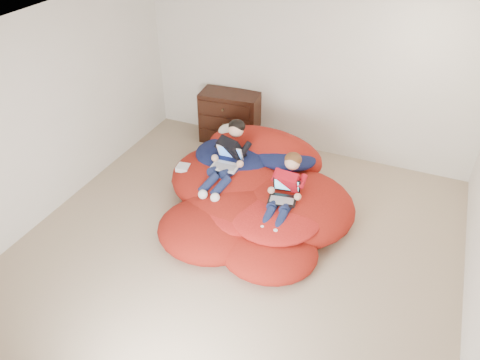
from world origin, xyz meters
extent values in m
cube|color=tan|center=(0.00, 0.00, -0.12)|extent=(5.10, 5.10, 0.25)
cube|color=silver|center=(0.00, 2.51, 1.25)|extent=(5.10, 0.02, 2.50)
cube|color=silver|center=(0.00, -2.51, 1.25)|extent=(5.10, 0.02, 2.50)
cube|color=silver|center=(-2.51, 0.00, 1.25)|extent=(0.02, 5.10, 2.50)
cube|color=white|center=(0.00, 0.00, 2.51)|extent=(5.10, 5.10, 0.02)
cube|color=black|center=(-1.14, 2.26, 0.41)|extent=(0.95, 0.54, 0.82)
cube|color=black|center=(-1.14, 2.02, 0.16)|extent=(0.82, 0.10, 0.20)
cylinder|color=#4C3F26|center=(-1.14, 2.00, 0.16)|extent=(0.04, 0.06, 0.03)
cube|color=black|center=(-1.14, 2.02, 0.41)|extent=(0.82, 0.10, 0.20)
cylinder|color=#4C3F26|center=(-1.14, 2.00, 0.41)|extent=(0.04, 0.06, 0.03)
cube|color=black|center=(-1.14, 2.02, 0.66)|extent=(0.82, 0.10, 0.20)
cylinder|color=#4C3F26|center=(-1.14, 2.00, 0.66)|extent=(0.04, 0.06, 0.03)
ellipsoid|color=#A31C12|center=(-0.49, 0.95, 0.22)|extent=(1.75, 1.57, 0.63)
ellipsoid|color=#A31C12|center=(0.41, 0.72, 0.20)|extent=(1.60, 1.55, 0.58)
ellipsoid|color=#A31C12|center=(-0.10, 0.39, 0.18)|extent=(1.59, 1.27, 0.51)
ellipsoid|color=#A31C12|center=(-0.37, -0.04, 0.14)|extent=(1.28, 1.17, 0.43)
ellipsoid|color=#A31C12|center=(0.40, -0.08, 0.13)|extent=(1.15, 1.05, 0.38)
ellipsoid|color=#A31C12|center=(-0.25, 1.45, 0.40)|extent=(1.69, 0.75, 0.75)
ellipsoid|color=#131A43|center=(-0.58, 1.12, 0.48)|extent=(1.06, 0.87, 0.27)
ellipsoid|color=#131A43|center=(0.07, 1.31, 0.52)|extent=(0.91, 0.64, 0.22)
ellipsoid|color=red|center=(0.34, 0.32, 0.34)|extent=(1.13, 1.13, 0.20)
ellipsoid|color=red|center=(-0.13, 0.18, 0.30)|extent=(0.89, 0.80, 0.16)
ellipsoid|color=beige|center=(-0.75, 1.46, 0.62)|extent=(0.39, 0.25, 0.25)
cube|color=black|center=(-0.50, 0.95, 0.66)|extent=(0.38, 0.42, 0.44)
sphere|color=tan|center=(-0.50, 1.06, 0.93)|extent=(0.20, 0.20, 0.20)
ellipsoid|color=black|center=(-0.50, 1.09, 0.96)|extent=(0.23, 0.21, 0.17)
cylinder|color=#131C3E|center=(-0.59, 0.69, 0.51)|extent=(0.23, 0.35, 0.18)
cylinder|color=#131C3E|center=(-0.59, 0.40, 0.48)|extent=(0.21, 0.33, 0.21)
sphere|color=white|center=(-0.59, 0.23, 0.42)|extent=(0.12, 0.12, 0.12)
cylinder|color=#131C3E|center=(-0.42, 0.69, 0.51)|extent=(0.23, 0.35, 0.18)
cylinder|color=#131C3E|center=(-0.42, 0.40, 0.48)|extent=(0.21, 0.33, 0.21)
sphere|color=white|center=(-0.42, 0.23, 0.42)|extent=(0.12, 0.12, 0.12)
cube|color=#B50F1C|center=(0.38, 0.63, 0.59)|extent=(0.28, 0.32, 0.41)
sphere|color=tan|center=(0.38, 0.73, 0.84)|extent=(0.19, 0.19, 0.19)
ellipsoid|color=#4F2E15|center=(0.38, 0.75, 0.87)|extent=(0.21, 0.20, 0.16)
cylinder|color=#131C3E|center=(0.30, 0.39, 0.44)|extent=(0.14, 0.31, 0.17)
cylinder|color=#131C3E|center=(0.30, 0.12, 0.42)|extent=(0.11, 0.30, 0.19)
sphere|color=white|center=(0.30, -0.03, 0.37)|extent=(0.11, 0.11, 0.11)
cylinder|color=#131C3E|center=(0.45, 0.39, 0.44)|extent=(0.14, 0.31, 0.17)
cylinder|color=#131C3E|center=(0.45, 0.12, 0.42)|extent=(0.11, 0.30, 0.19)
sphere|color=white|center=(0.45, -0.03, 0.37)|extent=(0.11, 0.11, 0.11)
cube|color=silver|center=(-0.50, 0.70, 0.57)|extent=(0.35, 0.25, 0.01)
cube|color=gray|center=(-0.50, 0.69, 0.58)|extent=(0.29, 0.14, 0.00)
cube|color=silver|center=(-0.50, 0.87, 0.69)|extent=(0.34, 0.12, 0.22)
cube|color=#407ADB|center=(-0.50, 0.86, 0.69)|extent=(0.30, 0.09, 0.18)
cube|color=black|center=(0.38, 0.40, 0.50)|extent=(0.36, 0.28, 0.01)
cube|color=gray|center=(0.38, 0.39, 0.51)|extent=(0.29, 0.17, 0.00)
cube|color=black|center=(0.38, 0.56, 0.62)|extent=(0.34, 0.14, 0.22)
cube|color=teal|center=(0.38, 0.55, 0.62)|extent=(0.29, 0.11, 0.18)
cube|color=silver|center=(-1.10, 0.66, 0.42)|extent=(0.19, 0.19, 0.06)
camera|label=1|loc=(1.65, -3.83, 3.84)|focal=35.00mm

